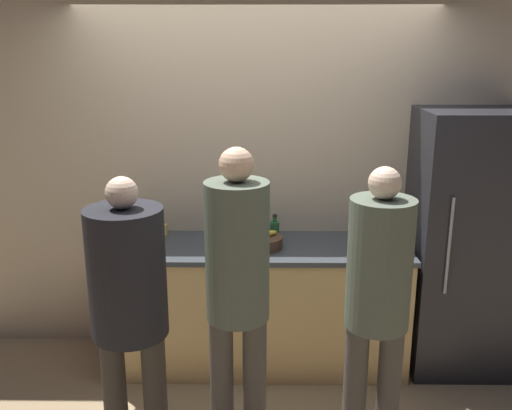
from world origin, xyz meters
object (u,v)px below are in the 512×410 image
Objects in this scene: fruit_bowl at (263,242)px; person_left at (128,295)px; person_center at (237,283)px; refrigerator at (464,243)px; bottle_green at (275,230)px; cup_yellow at (161,230)px; person_right at (378,293)px; cup_blue at (263,229)px; utensil_crock at (144,225)px.

person_left is at bearing -125.47° from fruit_bowl.
person_center is 6.44× the size of fruit_bowl.
refrigerator is 1.82m from person_center.
bottle_green is 2.11× the size of cup_yellow.
person_center is at bearing 6.01° from person_left.
refrigerator reaches higher than person_right.
person_center is 20.94× the size of cup_blue.
refrigerator is at bearing -4.95° from bottle_green.
person_right is (0.74, 0.01, -0.06)m from person_center.
fruit_bowl is at bearing 123.51° from person_right.
refrigerator reaches higher than fruit_bowl.
person_left is at bearing -177.08° from person_right.
person_right is at bearing -41.21° from cup_yellow.
fruit_bowl is at bearing -116.26° from bottle_green.
person_center is 1.34m from cup_yellow.
person_left is 8.82× the size of bottle_green.
refrigerator is 21.82× the size of cup_blue.
refrigerator is 9.97× the size of bottle_green.
utensil_crock reaches higher than cup_blue.
utensil_crock is 3.06× the size of cup_yellow.
utensil_crock is 3.17× the size of cup_blue.
fruit_bowl is 1.49× the size of bottle_green.
refrigerator is 1.04× the size of person_center.
refrigerator is 2.34m from person_left.
person_right is 19.09× the size of cup_yellow.
cup_blue is (-0.00, 0.28, 0.00)m from fruit_bowl.
fruit_bowl is (0.70, 0.98, -0.05)m from person_left.
person_left is 0.57m from person_center.
person_left reaches higher than bottle_green.
utensil_crock is (-0.74, 1.21, -0.08)m from person_center.
refrigerator reaches higher than cup_yellow.
person_center is 1.21m from cup_blue.
person_center reaches higher than cup_blue.
person_left is 6.10× the size of utensil_crock.
cup_yellow is (-0.83, 0.10, -0.03)m from bottle_green.
refrigerator reaches higher than bottle_green.
person_center reaches higher than utensil_crock.
utensil_crock reaches higher than cup_yellow.
cup_yellow is at bearing 92.13° from person_left.
person_center is (-1.53, -0.98, 0.13)m from refrigerator.
cup_yellow is 1.04× the size of cup_blue.
fruit_bowl is at bearing 54.53° from person_left.
person_right is 1.20m from bottle_green.
person_left is at bearing -87.87° from cup_yellow.
person_center reaches higher than cup_yellow.
bottle_green is at bearing 55.78° from person_left.
cup_blue is (-1.40, 0.23, 0.03)m from refrigerator.
refrigerator is 6.89× the size of utensil_crock.
fruit_bowl is 3.25× the size of cup_blue.
bottle_green is at bearing 175.05° from refrigerator.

